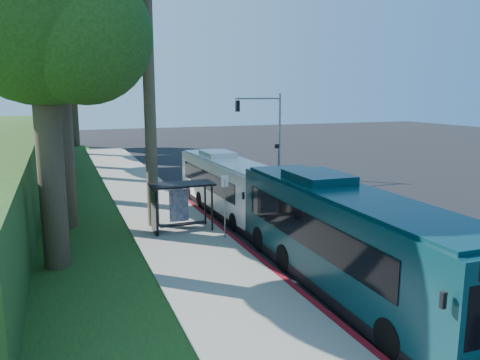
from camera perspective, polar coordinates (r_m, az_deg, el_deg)
name	(u,v)px	position (r m, az deg, el deg)	size (l,w,h in m)	color
ground	(280,207)	(29.42, 4.87, -3.31)	(140.00, 140.00, 0.00)	black
sidewalk	(165,217)	(27.09, -9.19, -4.50)	(4.50, 70.00, 0.12)	gray
red_curb	(226,232)	(23.97, -1.73, -6.36)	(0.25, 30.00, 0.13)	maroon
grass_verge	(57,207)	(31.41, -21.38, -3.07)	(8.00, 70.00, 0.06)	#234719
bus_shelter	(176,198)	(23.97, -7.76, -2.14)	(3.20, 1.51, 2.55)	black
stop_sign_pole	(225,198)	(22.41, -1.86, -2.22)	(0.35, 0.06, 3.17)	gray
traffic_signal_pole	(269,125)	(39.31, 3.51, 6.73)	(4.10, 0.30, 7.00)	gray
tree_0	(54,6)	(25.94, -21.69, 19.09)	(8.40, 8.00, 15.70)	#382B1E
tree_1	(36,1)	(34.08, -23.58, 19.34)	(10.50, 10.00, 18.26)	#382B1E
tree_2	(62,50)	(41.75, -20.86, 14.62)	(8.82, 8.40, 15.12)	#382B1E
tree_3	(37,40)	(49.86, -23.46, 15.42)	(10.08, 9.60, 17.28)	#382B1E
tree_4	(65,69)	(57.68, -20.51, 12.59)	(8.40, 8.00, 14.14)	#382B1E
tree_5	(73,78)	(65.67, -19.72, 11.65)	(7.35, 7.00, 12.86)	#382B1E
tree_6	(42,20)	(19.79, -22.96, 17.51)	(7.56, 7.20, 13.74)	#382B1E
white_bus	(228,184)	(27.80, -1.45, -0.53)	(2.75, 11.66, 3.46)	silver
teal_bus	(345,237)	(17.34, 12.68, -6.83)	(3.17, 13.35, 3.96)	#092B31
pickup	(263,176)	(35.33, 2.77, 0.44)	(2.76, 5.98, 1.66)	silver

